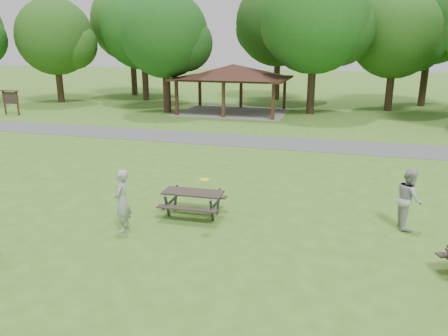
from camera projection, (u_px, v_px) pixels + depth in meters
ground at (147, 251)px, 11.73m from camera, size 160.00×160.00×0.00m
asphalt_path at (256, 141)px, 24.65m from camera, size 120.00×3.20×0.02m
pavilion at (233, 73)px, 34.10m from camera, size 8.60×7.01×3.76m
notice_board at (10, 98)px, 33.28m from camera, size 1.60×0.30×1.88m
tree_row_b at (56, 39)px, 39.26m from camera, size 7.14×6.80×9.28m
tree_row_c at (144, 29)px, 40.39m from camera, size 8.19×7.80×10.67m
tree_row_d at (166, 37)px, 33.29m from camera, size 6.93×6.60×9.27m
tree_row_e at (316, 23)px, 32.40m from camera, size 8.40×8.00×11.02m
tree_row_f at (396, 36)px, 34.31m from camera, size 7.35×7.00×9.55m
tree_deep_a at (132, 24)px, 44.25m from camera, size 8.40×8.00×11.38m
tree_deep_b at (280, 26)px, 40.81m from camera, size 8.40×8.00×11.13m
tree_deep_c at (433, 17)px, 36.29m from camera, size 8.82×8.40×11.90m
picnic_table_middle at (193, 197)px, 14.01m from camera, size 1.97×1.61×0.83m
frisbee_in_flight at (205, 180)px, 12.67m from camera, size 0.34×0.34×0.02m
frisbee_thrower at (122, 201)px, 12.79m from camera, size 0.54×0.74×1.88m
frisbee_catcher at (409, 199)px, 13.00m from camera, size 0.82×0.99×1.84m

